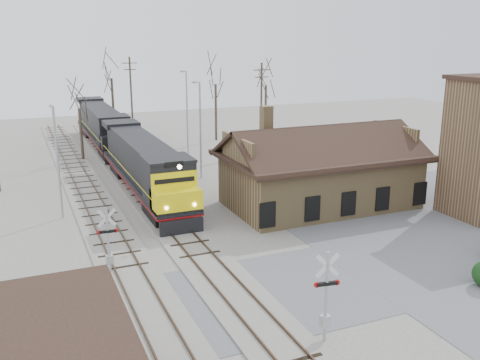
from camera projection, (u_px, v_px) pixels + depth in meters
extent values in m
plane|color=#A7A197|center=(238.00, 299.00, 27.31)|extent=(140.00, 140.00, 0.00)
cube|color=slate|center=(238.00, 299.00, 27.30)|extent=(60.00, 9.00, 0.03)
cube|color=slate|center=(451.00, 227.00, 37.63)|extent=(22.00, 26.00, 0.03)
cube|color=#A7A197|center=(162.00, 212.00, 40.62)|extent=(3.40, 90.00, 0.12)
cube|color=#473323|center=(153.00, 212.00, 40.32)|extent=(0.08, 90.00, 0.14)
cube|color=#473323|center=(171.00, 209.00, 40.86)|extent=(0.08, 90.00, 0.14)
cube|color=#A7A197|center=(102.00, 220.00, 38.92)|extent=(3.40, 90.00, 0.12)
cube|color=#473323|center=(92.00, 219.00, 38.63)|extent=(0.08, 90.00, 0.14)
cube|color=#473323|center=(112.00, 217.00, 39.17)|extent=(0.08, 90.00, 0.14)
cube|color=#967A4D|center=(320.00, 181.00, 41.96)|extent=(14.00, 8.00, 4.00)
cube|color=black|center=(321.00, 155.00, 41.41)|extent=(15.20, 9.20, 0.30)
cube|color=black|center=(338.00, 148.00, 39.10)|extent=(15.00, 4.71, 2.66)
cube|color=black|center=(306.00, 137.00, 43.19)|extent=(15.00, 4.71, 2.66)
cube|color=#967A4D|center=(266.00, 120.00, 40.53)|extent=(0.80, 0.80, 2.20)
cube|color=black|center=(166.00, 210.00, 39.31)|extent=(2.70, 4.31, 1.08)
cube|color=black|center=(128.00, 168.00, 51.76)|extent=(2.70, 4.31, 1.08)
cube|color=black|center=(144.00, 177.00, 45.31)|extent=(3.23, 21.56, 0.38)
cube|color=#980B0C|center=(144.00, 179.00, 45.37)|extent=(3.25, 21.56, 0.13)
cube|color=black|center=(139.00, 154.00, 46.07)|extent=(2.80, 15.63, 3.02)
cube|color=black|center=(169.00, 180.00, 37.78)|extent=(3.23, 3.02, 3.02)
cube|color=yellow|center=(176.00, 200.00, 36.39)|extent=(3.23, 1.94, 1.51)
cube|color=black|center=(182.00, 227.00, 35.87)|extent=(3.02, 0.25, 1.08)
cylinder|color=#FFF2CC|center=(179.00, 167.00, 34.85)|extent=(0.30, 0.10, 0.30)
cube|color=black|center=(113.00, 152.00, 58.91)|extent=(2.70, 4.31, 1.08)
cube|color=black|center=(94.00, 132.00, 71.37)|extent=(2.70, 4.31, 1.08)
cube|color=black|center=(102.00, 134.00, 64.91)|extent=(3.23, 21.56, 0.38)
cube|color=#980B0C|center=(102.00, 136.00, 64.98)|extent=(3.25, 21.56, 0.13)
cube|color=black|center=(99.00, 119.00, 65.67)|extent=(2.80, 15.63, 3.02)
cube|color=black|center=(113.00, 131.00, 57.39)|extent=(3.23, 3.02, 3.02)
cube|color=black|center=(117.00, 142.00, 56.00)|extent=(3.23, 1.94, 1.51)
cube|color=black|center=(120.00, 159.00, 55.47)|extent=(3.02, 0.25, 1.08)
cylinder|color=#A5A8AD|center=(326.00, 297.00, 23.12)|extent=(0.15, 0.15, 4.21)
cube|color=silver|center=(328.00, 266.00, 22.73)|extent=(1.09, 0.20, 1.10)
cube|color=silver|center=(328.00, 266.00, 22.73)|extent=(1.09, 0.20, 1.10)
cube|color=black|center=(327.00, 284.00, 22.96)|extent=(0.96, 0.29, 0.16)
cylinder|color=#B20C0C|center=(317.00, 285.00, 22.84)|extent=(0.26, 0.12, 0.25)
cylinder|color=#B20C0C|center=(337.00, 282.00, 23.07)|extent=(0.26, 0.12, 0.25)
cube|color=#A5A8AD|center=(325.00, 321.00, 23.42)|extent=(0.42, 0.32, 0.53)
cylinder|color=#A5A8AD|center=(108.00, 241.00, 29.68)|extent=(0.14, 0.14, 3.95)
cube|color=silver|center=(107.00, 218.00, 29.32)|extent=(1.03, 0.12, 1.03)
cube|color=silver|center=(107.00, 218.00, 29.32)|extent=(1.03, 0.12, 1.03)
cube|color=black|center=(108.00, 231.00, 29.53)|extent=(0.90, 0.22, 0.15)
cylinder|color=#B20C0C|center=(116.00, 231.00, 29.66)|extent=(0.24, 0.10, 0.24)
cylinder|color=#B20C0C|center=(99.00, 232.00, 29.39)|extent=(0.24, 0.10, 0.24)
cube|color=#A5A8AD|center=(110.00, 260.00, 29.97)|extent=(0.39, 0.30, 0.49)
cylinder|color=#A5A8AD|center=(58.00, 164.00, 38.38)|extent=(0.18, 0.18, 8.27)
cylinder|color=#A5A8AD|center=(52.00, 106.00, 38.12)|extent=(0.12, 1.80, 0.12)
cube|color=#A5A8AD|center=(51.00, 106.00, 38.86)|extent=(0.25, 0.50, 0.12)
cylinder|color=#A5A8AD|center=(200.00, 131.00, 49.38)|extent=(0.18, 0.18, 9.00)
cylinder|color=#A5A8AD|center=(196.00, 82.00, 49.02)|extent=(0.12, 1.80, 0.12)
cube|color=#A5A8AD|center=(194.00, 82.00, 49.76)|extent=(0.25, 0.50, 0.12)
cylinder|color=#A5A8AD|center=(187.00, 115.00, 58.10)|extent=(0.18, 0.18, 9.39)
cylinder|color=#A5A8AD|center=(184.00, 71.00, 57.69)|extent=(0.12, 1.80, 0.12)
cube|color=#A5A8AD|center=(181.00, 72.00, 58.43)|extent=(0.25, 0.50, 0.12)
cylinder|color=#382D23|center=(131.00, 97.00, 69.75)|extent=(0.24, 0.24, 10.38)
cube|color=#382D23|center=(130.00, 63.00, 68.60)|extent=(2.00, 0.10, 0.10)
cube|color=#382D23|center=(130.00, 69.00, 68.81)|extent=(1.60, 0.10, 0.10)
cylinder|color=#382D23|center=(261.00, 107.00, 61.52)|extent=(0.24, 0.24, 10.05)
cube|color=#382D23|center=(262.00, 70.00, 60.41)|extent=(2.00, 0.10, 0.10)
cube|color=#382D23|center=(262.00, 77.00, 60.62)|extent=(1.60, 0.10, 0.10)
cylinder|color=#382D23|center=(81.00, 135.00, 57.00)|extent=(0.32, 0.32, 5.59)
cylinder|color=#382D23|center=(113.00, 107.00, 71.66)|extent=(0.32, 0.32, 7.54)
cylinder|color=#382D23|center=(216.00, 112.00, 67.85)|extent=(0.32, 0.32, 7.13)
cylinder|color=#382D23|center=(266.00, 111.00, 70.71)|extent=(0.32, 0.32, 6.72)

